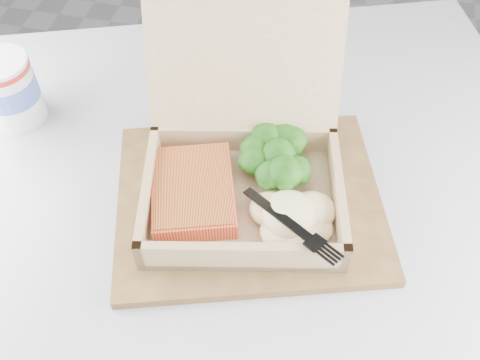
% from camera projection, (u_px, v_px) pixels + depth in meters
% --- Properties ---
extents(floor, '(4.00, 4.00, 0.00)m').
position_uv_depth(floor, '(191.00, 196.00, 1.62)').
color(floor, '#939399').
rests_on(floor, ground).
extents(cafe_table, '(1.13, 1.13, 0.76)m').
position_uv_depth(cafe_table, '(243.00, 307.00, 0.79)').
color(cafe_table, black).
rests_on(cafe_table, floor).
extents(serving_tray, '(0.39, 0.34, 0.01)m').
position_uv_depth(serving_tray, '(249.00, 201.00, 0.66)').
color(serving_tray, brown).
rests_on(serving_tray, cafe_table).
extents(takeout_container, '(0.28, 0.30, 0.21)m').
position_uv_depth(takeout_container, '(243.00, 151.00, 0.64)').
color(takeout_container, tan).
rests_on(takeout_container, serving_tray).
extents(salmon_fillet, '(0.13, 0.15, 0.03)m').
position_uv_depth(salmon_fillet, '(193.00, 192.00, 0.64)').
color(salmon_fillet, '#FA6030').
rests_on(salmon_fillet, takeout_container).
extents(broccoli_pile, '(0.10, 0.10, 0.04)m').
position_uv_depth(broccoli_pile, '(278.00, 159.00, 0.66)').
color(broccoli_pile, '#2D761A').
rests_on(broccoli_pile, takeout_container).
extents(mashed_potatoes, '(0.11, 0.09, 0.04)m').
position_uv_depth(mashed_potatoes, '(290.00, 214.00, 0.61)').
color(mashed_potatoes, beige).
rests_on(mashed_potatoes, takeout_container).
extents(plastic_fork, '(0.13, 0.10, 0.02)m').
position_uv_depth(plastic_fork, '(265.00, 203.00, 0.60)').
color(plastic_fork, black).
rests_on(plastic_fork, mashed_potatoes).
extents(paper_cup, '(0.08, 0.08, 0.10)m').
position_uv_depth(paper_cup, '(9.00, 88.00, 0.72)').
color(paper_cup, white).
rests_on(paper_cup, cafe_table).
extents(receipt, '(0.08, 0.14, 0.00)m').
position_uv_depth(receipt, '(259.00, 98.00, 0.79)').
color(receipt, white).
rests_on(receipt, cafe_table).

